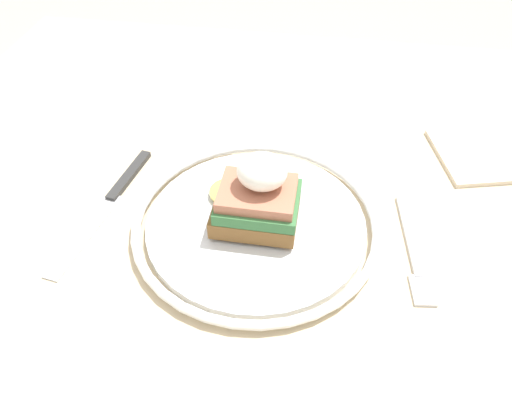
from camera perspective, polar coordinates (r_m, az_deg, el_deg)
dining_table at (r=0.64m, az=-0.77°, el=-8.06°), size 0.94×0.91×0.72m
plate at (r=0.54m, az=-0.00°, el=-2.05°), size 0.27×0.27×0.02m
sandwich at (r=0.52m, az=0.19°, el=0.92°), size 0.10×0.09×0.08m
fork at (r=0.55m, az=17.53°, el=-5.08°), size 0.03×0.15×0.00m
knife at (r=0.60m, az=-16.16°, el=0.72°), size 0.05×0.21×0.01m
napkin at (r=0.71m, az=25.30°, el=5.28°), size 0.16×0.14×0.01m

